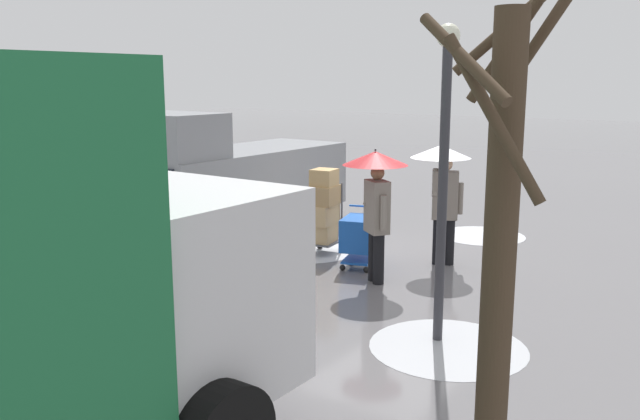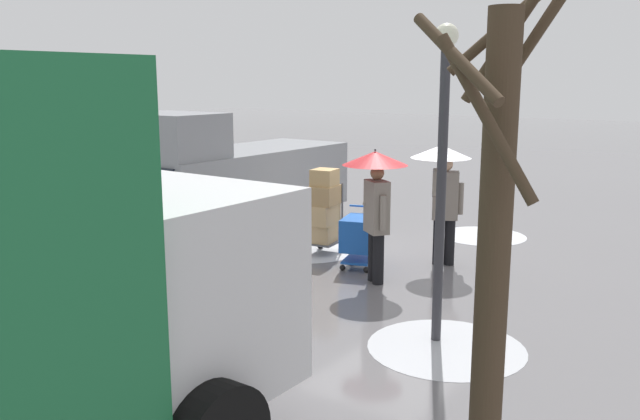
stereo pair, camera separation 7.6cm
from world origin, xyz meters
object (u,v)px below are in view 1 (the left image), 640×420
object	(u,v)px
hand_dolly_boxes	(324,207)
pedestrian_pink_side	(443,176)
pedestrian_black_side	(376,185)
street_lamp	(444,152)
cargo_van_parked_right	(232,178)
shopping_cart_vendor	(359,235)
bare_tree_near	(500,242)

from	to	relation	value
hand_dolly_boxes	pedestrian_pink_side	distance (m)	2.27
pedestrian_black_side	street_lamp	xyz separation A→B (m)	(-1.90, 1.68, 0.79)
pedestrian_black_side	street_lamp	size ratio (longest dim) A/B	0.56
pedestrian_pink_side	street_lamp	xyz separation A→B (m)	(-1.47, 3.23, 0.80)
pedestrian_pink_side	cargo_van_parked_right	bearing A→B (deg)	3.55
street_lamp	hand_dolly_boxes	bearing A→B (deg)	-36.68
pedestrian_black_side	street_lamp	bearing A→B (deg)	138.50
pedestrian_pink_side	street_lamp	bearing A→B (deg)	114.46
pedestrian_black_side	street_lamp	world-z (taller)	street_lamp
shopping_cart_vendor	pedestrian_pink_side	distance (m)	1.77
cargo_van_parked_right	bare_tree_near	size ratio (longest dim) A/B	1.27
pedestrian_pink_side	pedestrian_black_side	bearing A→B (deg)	74.31
cargo_van_parked_right	bare_tree_near	world-z (taller)	bare_tree_near
hand_dolly_boxes	pedestrian_pink_side	world-z (taller)	pedestrian_pink_side
bare_tree_near	street_lamp	xyz separation A→B (m)	(1.74, -2.83, 0.29)
shopping_cart_vendor	street_lamp	size ratio (longest dim) A/B	0.26
pedestrian_black_side	shopping_cart_vendor	bearing A→B (deg)	-40.99
shopping_cart_vendor	hand_dolly_boxes	distance (m)	1.13
bare_tree_near	street_lamp	distance (m)	3.33
shopping_cart_vendor	pedestrian_black_side	xyz separation A→B (m)	(-0.65, 0.56, 1.02)
hand_dolly_boxes	pedestrian_black_side	xyz separation A→B (m)	(-1.65, 0.97, 0.70)
shopping_cart_vendor	hand_dolly_boxes	xyz separation A→B (m)	(1.01, -0.41, 0.32)
pedestrian_pink_side	pedestrian_black_side	xyz separation A→B (m)	(0.43, 1.55, 0.01)
shopping_cart_vendor	street_lamp	distance (m)	3.85
shopping_cart_vendor	pedestrian_pink_side	xyz separation A→B (m)	(-1.08, -0.98, 1.00)
cargo_van_parked_right	street_lamp	xyz separation A→B (m)	(-6.11, 2.94, 1.19)
cargo_van_parked_right	pedestrian_pink_side	size ratio (longest dim) A/B	2.49
cargo_van_parked_right	street_lamp	size ratio (longest dim) A/B	1.39
cargo_van_parked_right	shopping_cart_vendor	world-z (taller)	cargo_van_parked_right
cargo_van_parked_right	pedestrian_black_side	world-z (taller)	cargo_van_parked_right
cargo_van_parked_right	pedestrian_pink_side	distance (m)	4.66
hand_dolly_boxes	cargo_van_parked_right	bearing A→B (deg)	-6.54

